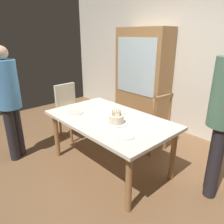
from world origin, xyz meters
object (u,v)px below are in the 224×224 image
(plate_far_side, at_px, (117,112))
(person_celebrant, at_px, (9,98))
(dining_table, at_px, (109,124))
(birthday_cake, at_px, (116,120))
(chair_spindle_back, at_px, (153,123))
(china_cabinet, at_px, (142,78))
(plate_near_celebrant, at_px, (75,113))
(plate_near_guest, at_px, (125,136))
(chair_upholstered, at_px, (70,108))
(person_guest, at_px, (224,112))

(plate_far_side, height_order, person_celebrant, person_celebrant)
(dining_table, distance_m, birthday_cake, 0.24)
(chair_spindle_back, relative_size, china_cabinet, 0.50)
(plate_near_celebrant, relative_size, plate_far_side, 1.00)
(plate_near_guest, bearing_deg, plate_near_celebrant, 180.00)
(dining_table, xyz_separation_m, china_cabinet, (-0.76, 1.56, 0.30))
(birthday_cake, distance_m, plate_near_celebrant, 0.68)
(plate_near_celebrant, xyz_separation_m, china_cabinet, (-0.29, 1.78, 0.21))
(dining_table, distance_m, plate_far_side, 0.26)
(person_celebrant, bearing_deg, plate_near_celebrant, 44.00)
(plate_near_guest, distance_m, chair_spindle_back, 1.16)
(chair_spindle_back, distance_m, person_celebrant, 2.15)
(birthday_cake, relative_size, chair_upholstered, 0.29)
(plate_near_celebrant, xyz_separation_m, person_celebrant, (-0.67, -0.65, 0.19))
(plate_far_side, xyz_separation_m, chair_spindle_back, (0.19, 0.59, -0.28))
(chair_upholstered, bearing_deg, chair_spindle_back, 27.05)
(dining_table, relative_size, plate_far_side, 7.69)
(plate_near_guest, distance_m, person_celebrant, 1.77)
(birthday_cake, relative_size, chair_spindle_back, 0.29)
(dining_table, height_order, plate_far_side, plate_far_side)
(chair_spindle_back, bearing_deg, person_guest, -14.88)
(plate_near_celebrant, distance_m, person_celebrant, 0.95)
(plate_far_side, bearing_deg, plate_near_guest, -37.52)
(plate_far_side, bearing_deg, birthday_cake, -45.90)
(birthday_cake, height_order, chair_spindle_back, chair_spindle_back)
(plate_near_celebrant, height_order, plate_far_side, same)
(plate_near_guest, xyz_separation_m, china_cabinet, (-1.26, 1.78, 0.21))
(dining_table, xyz_separation_m, plate_near_celebrant, (-0.46, -0.23, 0.09))
(chair_spindle_back, relative_size, chair_upholstered, 1.00)
(birthday_cake, xyz_separation_m, chair_spindle_back, (-0.09, 0.88, -0.33))
(birthday_cake, bearing_deg, china_cabinet, 120.42)
(chair_upholstered, relative_size, china_cabinet, 0.50)
(chair_spindle_back, distance_m, chair_upholstered, 1.50)
(chair_spindle_back, bearing_deg, plate_near_guest, -68.81)
(plate_near_celebrant, bearing_deg, chair_upholstered, 154.52)
(plate_far_side, relative_size, china_cabinet, 0.12)
(plate_near_celebrant, bearing_deg, china_cabinet, 99.30)
(birthday_cake, bearing_deg, plate_near_celebrant, -165.44)
(birthday_cake, xyz_separation_m, chair_upholstered, (-1.43, 0.20, -0.25))
(plate_near_celebrant, bearing_deg, birthday_cake, 14.56)
(birthday_cake, distance_m, china_cabinet, 1.88)
(person_celebrant, relative_size, china_cabinet, 0.87)
(dining_table, distance_m, china_cabinet, 1.76)
(plate_near_guest, distance_m, china_cabinet, 2.20)
(birthday_cake, relative_size, plate_near_celebrant, 1.27)
(plate_near_celebrant, xyz_separation_m, chair_spindle_back, (0.57, 1.05, -0.28))
(birthday_cake, height_order, china_cabinet, china_cabinet)
(plate_near_guest, height_order, chair_spindle_back, chair_spindle_back)
(birthday_cake, height_order, person_celebrant, person_celebrant)
(dining_table, relative_size, chair_spindle_back, 1.78)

